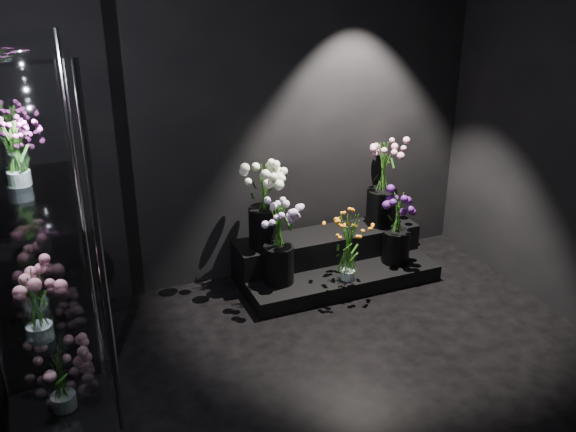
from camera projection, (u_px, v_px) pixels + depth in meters
floor at (359, 417)px, 3.89m from camera, size 4.00×4.00×0.00m
wall_back at (246, 115)px, 5.03m from camera, size 4.00×0.00×4.00m
display_riser at (332, 260)px, 5.48m from camera, size 1.63×0.72×0.36m
display_case at (35, 275)px, 3.20m from camera, size 0.61×1.02×2.25m
bouquet_orange_bells at (349, 246)px, 5.08m from camera, size 0.34×0.34×0.56m
bouquet_lilac at (279, 238)px, 5.01m from camera, size 0.38×0.38×0.67m
bouquet_purple at (397, 224)px, 5.34m from camera, size 0.39×0.39×0.62m
bouquet_cream_roses at (264, 201)px, 5.10m from camera, size 0.46×0.46×0.69m
bouquet_pink_roses at (383, 179)px, 5.49m from camera, size 0.46×0.46×0.75m
bouquet_case_pink at (35, 301)px, 3.03m from camera, size 0.39×0.39×0.40m
bouquet_case_magenta at (14, 150)px, 3.11m from camera, size 0.29×0.29×0.35m
bouquet_case_base_pink at (60, 376)px, 3.73m from camera, size 0.41×0.41×0.42m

